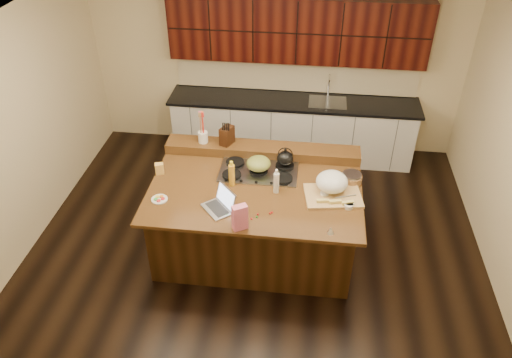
# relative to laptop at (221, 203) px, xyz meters

# --- Properties ---
(room) EXTENTS (5.52, 5.02, 2.72)m
(room) POSITION_rel_laptop_xyz_m (0.32, 0.41, 0.37)
(room) COLOR black
(room) RESTS_ON ground
(island) EXTENTS (2.40, 1.60, 0.92)m
(island) POSITION_rel_laptop_xyz_m (0.32, 0.41, -0.52)
(island) COLOR black
(island) RESTS_ON ground
(back_ledge) EXTENTS (2.40, 0.30, 0.12)m
(back_ledge) POSITION_rel_laptop_xyz_m (0.32, 1.11, -0.00)
(back_ledge) COLOR black
(back_ledge) RESTS_ON island
(cooktop) EXTENTS (0.92, 0.52, 0.05)m
(cooktop) POSITION_rel_laptop_xyz_m (0.32, 0.71, -0.05)
(cooktop) COLOR gray
(cooktop) RESTS_ON island
(back_counter) EXTENTS (3.70, 0.66, 2.40)m
(back_counter) POSITION_rel_laptop_xyz_m (0.62, 2.64, 0.00)
(back_counter) COLOR silver
(back_counter) RESTS_ON ground
(kettle) EXTENTS (0.24, 0.24, 0.18)m
(kettle) POSITION_rel_laptop_xyz_m (0.62, 0.84, 0.07)
(kettle) COLOR black
(kettle) RESTS_ON cooktop
(green_bowl) EXTENTS (0.31, 0.31, 0.16)m
(green_bowl) POSITION_rel_laptop_xyz_m (0.32, 0.71, 0.06)
(green_bowl) COLOR olive
(green_bowl) RESTS_ON cooktop
(laptop) EXTENTS (0.42, 0.42, 0.23)m
(laptop) POSITION_rel_laptop_xyz_m (0.00, 0.00, 0.00)
(laptop) COLOR #B7B7BC
(laptop) RESTS_ON island
(oil_bottle) EXTENTS (0.09, 0.09, 0.27)m
(oil_bottle) POSITION_rel_laptop_xyz_m (0.05, 0.42, 0.07)
(oil_bottle) COLOR gold
(oil_bottle) RESTS_ON island
(vinegar_bottle) EXTENTS (0.07, 0.07, 0.25)m
(vinegar_bottle) POSITION_rel_laptop_xyz_m (0.56, 0.35, 0.06)
(vinegar_bottle) COLOR silver
(vinegar_bottle) RESTS_ON island
(wooden_tray) EXTENTS (0.67, 0.54, 0.25)m
(wooden_tray) POSITION_rel_laptop_xyz_m (1.17, 0.41, 0.05)
(wooden_tray) COLOR tan
(wooden_tray) RESTS_ON island
(ramekin_a) EXTENTS (0.11, 0.11, 0.04)m
(ramekin_a) POSITION_rel_laptop_xyz_m (1.37, 0.20, -0.04)
(ramekin_a) COLOR white
(ramekin_a) RESTS_ON island
(ramekin_b) EXTENTS (0.12, 0.12, 0.04)m
(ramekin_b) POSITION_rel_laptop_xyz_m (1.35, 0.17, -0.04)
(ramekin_b) COLOR white
(ramekin_b) RESTS_ON island
(ramekin_c) EXTENTS (0.12, 0.12, 0.04)m
(ramekin_c) POSITION_rel_laptop_xyz_m (1.10, 0.34, -0.04)
(ramekin_c) COLOR white
(ramekin_c) RESTS_ON island
(strainer_bowl) EXTENTS (0.27, 0.27, 0.09)m
(strainer_bowl) POSITION_rel_laptop_xyz_m (1.40, 0.65, -0.02)
(strainer_bowl) COLOR #996B3F
(strainer_bowl) RESTS_ON island
(kitchen_timer) EXTENTS (0.09, 0.09, 0.07)m
(kitchen_timer) POSITION_rel_laptop_xyz_m (1.16, -0.26, -0.03)
(kitchen_timer) COLOR silver
(kitchen_timer) RESTS_ON island
(pink_bag) EXTENTS (0.17, 0.15, 0.28)m
(pink_bag) POSITION_rel_laptop_xyz_m (0.25, -0.30, 0.08)
(pink_bag) COLOR pink
(pink_bag) RESTS_ON island
(candy_plate) EXTENTS (0.20, 0.20, 0.01)m
(candy_plate) POSITION_rel_laptop_xyz_m (-0.70, 0.06, -0.06)
(candy_plate) COLOR white
(candy_plate) RESTS_ON island
(package_box) EXTENTS (0.11, 0.09, 0.14)m
(package_box) POSITION_rel_laptop_xyz_m (-0.83, 0.55, 0.01)
(package_box) COLOR #EDB753
(package_box) RESTS_ON island
(utensil_crock) EXTENTS (0.14, 0.14, 0.14)m
(utensil_crock) POSITION_rel_laptop_xyz_m (-0.42, 1.11, 0.13)
(utensil_crock) COLOR white
(utensil_crock) RESTS_ON back_ledge
(knife_block) EXTENTS (0.18, 0.22, 0.23)m
(knife_block) POSITION_rel_laptop_xyz_m (-0.12, 1.11, 0.17)
(knife_block) COLOR black
(knife_block) RESTS_ON back_ledge
(gumdrop_0) EXTENTS (0.02, 0.02, 0.02)m
(gumdrop_0) POSITION_rel_laptop_xyz_m (0.55, -0.02, -0.05)
(gumdrop_0) COLOR red
(gumdrop_0) RESTS_ON island
(gumdrop_1) EXTENTS (0.02, 0.02, 0.02)m
(gumdrop_1) POSITION_rel_laptop_xyz_m (0.27, 0.01, -0.05)
(gumdrop_1) COLOR #198C26
(gumdrop_1) RESTS_ON island
(gumdrop_2) EXTENTS (0.02, 0.02, 0.02)m
(gumdrop_2) POSITION_rel_laptop_xyz_m (0.35, -0.15, -0.05)
(gumdrop_2) COLOR red
(gumdrop_2) RESTS_ON island
(gumdrop_3) EXTENTS (0.02, 0.02, 0.02)m
(gumdrop_3) POSITION_rel_laptop_xyz_m (0.40, -0.12, -0.05)
(gumdrop_3) COLOR #198C26
(gumdrop_3) RESTS_ON island
(gumdrop_4) EXTENTS (0.02, 0.02, 0.02)m
(gumdrop_4) POSITION_rel_laptop_xyz_m (0.53, -0.04, -0.05)
(gumdrop_4) COLOR red
(gumdrop_4) RESTS_ON island
(gumdrop_5) EXTENTS (0.02, 0.02, 0.02)m
(gumdrop_5) POSITION_rel_laptop_xyz_m (0.05, 0.03, -0.05)
(gumdrop_5) COLOR #198C26
(gumdrop_5) RESTS_ON island
(gumdrop_6) EXTENTS (0.02, 0.02, 0.02)m
(gumdrop_6) POSITION_rel_laptop_xyz_m (0.40, -0.07, -0.05)
(gumdrop_6) COLOR red
(gumdrop_6) RESTS_ON island
(gumdrop_7) EXTENTS (0.02, 0.02, 0.02)m
(gumdrop_7) POSITION_rel_laptop_xyz_m (0.08, -0.02, -0.05)
(gumdrop_7) COLOR #198C26
(gumdrop_7) RESTS_ON island
(gumdrop_8) EXTENTS (0.02, 0.02, 0.02)m
(gumdrop_8) POSITION_rel_laptop_xyz_m (0.21, -0.13, -0.05)
(gumdrop_8) COLOR red
(gumdrop_8) RESTS_ON island
(gumdrop_9) EXTENTS (0.02, 0.02, 0.02)m
(gumdrop_9) POSITION_rel_laptop_xyz_m (0.08, -0.12, -0.05)
(gumdrop_9) COLOR #198C26
(gumdrop_9) RESTS_ON island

